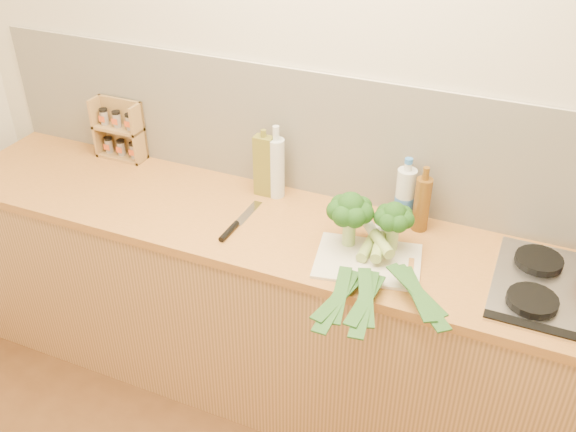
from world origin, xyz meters
name	(u,v)px	position (x,y,z in m)	size (l,w,h in m)	color
room_shell	(331,138)	(0.00, 1.49, 1.17)	(3.50, 3.50, 3.50)	beige
counter	(302,316)	(0.00, 1.20, 0.45)	(3.20, 0.62, 0.90)	tan
chopping_board	(368,261)	(0.30, 1.10, 0.91)	(0.38, 0.28, 0.01)	beige
broccoli_left	(350,210)	(0.20, 1.17, 1.06)	(0.17, 0.18, 0.22)	#A3C573
broccoli_right	(394,218)	(0.35, 1.20, 1.05)	(0.15, 0.15, 0.20)	#A3C573
leek_front	(363,255)	(0.28, 1.09, 0.93)	(0.10, 0.73, 0.04)	white
leek_mid	(376,259)	(0.33, 1.06, 0.95)	(0.16, 0.69, 0.04)	white
leek_back	(391,256)	(0.38, 1.07, 0.97)	(0.45, 0.53, 0.04)	white
chefs_knife	(234,227)	(-0.26, 1.10, 0.91)	(0.04, 0.32, 0.02)	silver
spice_rack	(121,133)	(-1.02, 1.44, 1.02)	(0.24, 0.09, 0.28)	#AB8149
oil_tin	(264,165)	(-0.26, 1.39, 1.04)	(0.08, 0.05, 0.30)	olive
glass_bottle	(276,167)	(-0.21, 1.40, 1.04)	(0.07, 0.07, 0.32)	silver
amber_bottle	(422,203)	(0.41, 1.39, 1.02)	(0.06, 0.06, 0.27)	brown
water_bottle	(405,197)	(0.34, 1.42, 1.01)	(0.08, 0.08, 0.26)	silver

